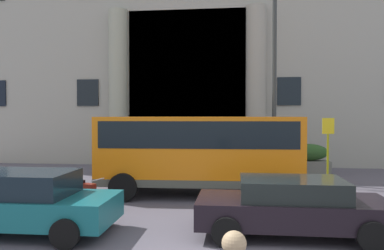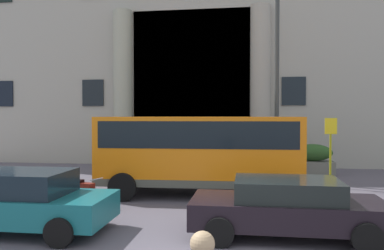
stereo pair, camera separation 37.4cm
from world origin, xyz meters
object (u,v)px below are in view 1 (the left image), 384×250
object	(u,v)px
orange_minibus	(200,148)
parked_sedan_far	(20,202)
lamppost_plaza_centre	(274,70)
hedge_planter_entrance_right	(308,159)
parked_hatchback_near	(292,206)
hedge_planter_far_west	(173,155)
bus_stop_sign	(328,144)
motorcycle_far_end	(80,193)

from	to	relation	value
orange_minibus	parked_sedan_far	distance (m)	6.07
orange_minibus	lamppost_plaza_centre	distance (m)	5.25
hedge_planter_entrance_right	parked_hatchback_near	xyz separation A→B (m)	(-2.10, -9.50, 0.00)
hedge_planter_far_west	parked_sedan_far	world-z (taller)	hedge_planter_far_west
hedge_planter_entrance_right	parked_hatchback_near	distance (m)	9.73
hedge_planter_far_west	parked_hatchback_near	bearing A→B (deg)	-65.85
orange_minibus	bus_stop_sign	world-z (taller)	orange_minibus
orange_minibus	parked_sedan_far	size ratio (longest dim) A/B	1.55
orange_minibus	motorcycle_far_end	distance (m)	4.18
parked_sedan_far	motorcycle_far_end	xyz separation A→B (m)	(0.39, 2.44, -0.27)
bus_stop_sign	motorcycle_far_end	bearing A→B (deg)	-151.60
orange_minibus	lamppost_plaza_centre	size ratio (longest dim) A/B	0.85
hedge_planter_far_west	hedge_planter_entrance_right	xyz separation A→B (m)	(6.35, 0.01, -0.15)
orange_minibus	motorcycle_far_end	bearing A→B (deg)	-147.05
orange_minibus	hedge_planter_far_west	size ratio (longest dim) A/B	3.15
bus_stop_sign	parked_sedan_far	bearing A→B (deg)	-141.11
orange_minibus	motorcycle_far_end	size ratio (longest dim) A/B	3.39
lamppost_plaza_centre	parked_hatchback_near	bearing A→B (deg)	-92.53
bus_stop_sign	lamppost_plaza_centre	world-z (taller)	lamppost_plaza_centre
parked_hatchback_near	orange_minibus	bearing A→B (deg)	120.17
bus_stop_sign	hedge_planter_entrance_right	distance (m)	3.38
bus_stop_sign	hedge_planter_entrance_right	bearing A→B (deg)	92.09
hedge_planter_far_west	orange_minibus	bearing A→B (deg)	-71.27
orange_minibus	parked_sedan_far	xyz separation A→B (m)	(-3.68, -4.75, -0.87)
bus_stop_sign	motorcycle_far_end	world-z (taller)	bus_stop_sign
hedge_planter_far_west	parked_sedan_far	bearing A→B (deg)	-100.79
parked_hatchback_near	hedge_planter_far_west	bearing A→B (deg)	114.06
lamppost_plaza_centre	hedge_planter_far_west	bearing A→B (deg)	156.76
hedge_planter_far_west	lamppost_plaza_centre	bearing A→B (deg)	-23.24
motorcycle_far_end	hedge_planter_far_west	bearing A→B (deg)	95.60
bus_stop_sign	hedge_planter_entrance_right	size ratio (longest dim) A/B	1.40
orange_minibus	hedge_planter_entrance_right	world-z (taller)	orange_minibus
lamppost_plaza_centre	hedge_planter_entrance_right	bearing A→B (deg)	48.26
parked_hatchback_near	lamppost_plaza_centre	world-z (taller)	lamppost_plaza_centre
hedge_planter_entrance_right	orange_minibus	bearing A→B (deg)	-131.05
lamppost_plaza_centre	parked_sedan_far	bearing A→B (deg)	-128.97
orange_minibus	parked_sedan_far	bearing A→B (deg)	-129.89
parked_sedan_far	lamppost_plaza_centre	world-z (taller)	lamppost_plaza_centre
parked_hatchback_near	motorcycle_far_end	world-z (taller)	parked_hatchback_near
orange_minibus	hedge_planter_entrance_right	xyz separation A→B (m)	(4.58, 5.26, -0.93)
parked_hatchback_near	motorcycle_far_end	size ratio (longest dim) A/B	2.13
parked_hatchback_near	lamppost_plaza_centre	distance (m)	8.48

